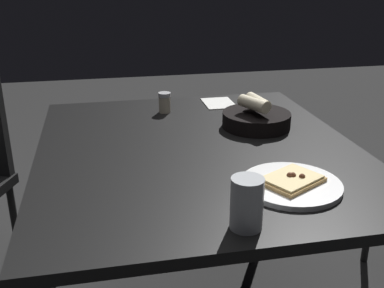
{
  "coord_description": "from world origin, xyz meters",
  "views": [
    {
      "loc": [
        -1.31,
        0.29,
        1.24
      ],
      "look_at": [
        -0.02,
        0.02,
        0.72
      ],
      "focal_mm": 43.07,
      "sensor_mm": 36.0,
      "label": 1
    }
  ],
  "objects": [
    {
      "name": "beer_glass",
      "position": [
        -0.49,
        -0.0,
        0.75
      ],
      "size": [
        0.07,
        0.07,
        0.12
      ],
      "color": "silver",
      "rests_on": "dining_table"
    },
    {
      "name": "napkin",
      "position": [
        0.45,
        -0.18,
        0.7
      ],
      "size": [
        0.16,
        0.12,
        0.0
      ],
      "color": "white",
      "rests_on": "dining_table"
    },
    {
      "name": "dining_table",
      "position": [
        0.0,
        0.0,
        0.65
      ],
      "size": [
        1.14,
        1.0,
        0.7
      ],
      "color": "black",
      "rests_on": "ground"
    },
    {
      "name": "pepper_shaker",
      "position": [
        0.38,
        0.05,
        0.74
      ],
      "size": [
        0.05,
        0.05,
        0.08
      ],
      "color": "#BFB299",
      "rests_on": "dining_table"
    },
    {
      "name": "pizza_plate",
      "position": [
        -0.32,
        -0.17,
        0.71
      ],
      "size": [
        0.26,
        0.26,
        0.04
      ],
      "color": "white",
      "rests_on": "dining_table"
    },
    {
      "name": "bread_basket",
      "position": [
        0.14,
        -0.24,
        0.74
      ],
      "size": [
        0.24,
        0.24,
        0.12
      ],
      "color": "black",
      "rests_on": "dining_table"
    }
  ]
}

